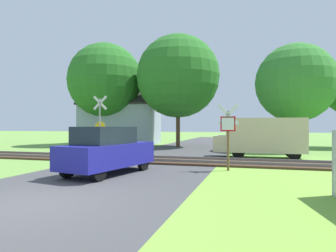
{
  "coord_description": "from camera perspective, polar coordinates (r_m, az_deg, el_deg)",
  "views": [
    {
      "loc": [
        4.96,
        -5.71,
        1.81
      ],
      "look_at": [
        0.5,
        9.77,
        1.8
      ],
      "focal_mm": 32.0,
      "sensor_mm": 36.0,
      "label": 1
    }
  ],
  "objects": [
    {
      "name": "tree_left",
      "position": [
        29.32,
        -11.89,
        8.5
      ],
      "size": [
        7.01,
        7.01,
        9.63
      ],
      "color": "#513823",
      "rests_on": "ground"
    },
    {
      "name": "tree_center",
      "position": [
        26.2,
        1.92,
        9.44
      ],
      "size": [
        7.16,
        7.16,
        9.67
      ],
      "color": "#513823",
      "rests_on": "ground"
    },
    {
      "name": "ground_plane",
      "position": [
        7.78,
        -24.9,
        -13.44
      ],
      "size": [
        160.0,
        160.0,
        0.0
      ],
      "primitive_type": "plane",
      "color": "#6B9942"
    },
    {
      "name": "rail_track",
      "position": [
        15.4,
        -2.84,
        -6.5
      ],
      "size": [
        60.0,
        2.6,
        0.22
      ],
      "color": "#422D1E",
      "rests_on": "ground"
    },
    {
      "name": "house",
      "position": [
        30.46,
        -8.89,
        0.63
      ],
      "size": [
        8.04,
        6.3,
        5.79
      ],
      "rotation": [
        0.0,
        0.0,
        0.11
      ],
      "color": "#99A3B7",
      "rests_on": "ground"
    },
    {
      "name": "stop_sign_near",
      "position": [
        12.27,
        11.37,
        -0.89
      ],
      "size": [
        0.88,
        0.17,
        2.7
      ],
      "rotation": [
        0.0,
        0.0,
        3.05
      ],
      "color": "brown",
      "rests_on": "ground"
    },
    {
      "name": "parked_car",
      "position": [
        11.45,
        -11.47,
        -4.56
      ],
      "size": [
        2.39,
        4.24,
        1.78
      ],
      "rotation": [
        0.0,
        0.0,
        -0.2
      ],
      "color": "navy",
      "rests_on": "ground"
    },
    {
      "name": "mail_truck",
      "position": [
        17.64,
        17.44,
        -1.82
      ],
      "size": [
        4.91,
        1.94,
        2.24
      ],
      "rotation": [
        0.0,
        0.0,
        1.58
      ],
      "color": "beige",
      "rests_on": "ground"
    },
    {
      "name": "tree_right",
      "position": [
        24.09,
        23.11,
        7.56
      ],
      "size": [
        5.76,
        5.76,
        7.85
      ],
      "color": "#513823",
      "rests_on": "ground"
    },
    {
      "name": "road_asphalt",
      "position": [
        9.35,
        -16.68,
        -11.12
      ],
      "size": [
        6.71,
        80.0,
        0.01
      ],
      "primitive_type": "cube",
      "color": "#424244",
      "rests_on": "ground"
    },
    {
      "name": "crossing_sign_far",
      "position": [
        18.67,
        -12.84,
        0.66
      ],
      "size": [
        0.87,
        0.19,
        3.65
      ],
      "rotation": [
        0.0,
        0.0,
        0.16
      ],
      "color": "#9E9EA5",
      "rests_on": "ground"
    }
  ]
}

